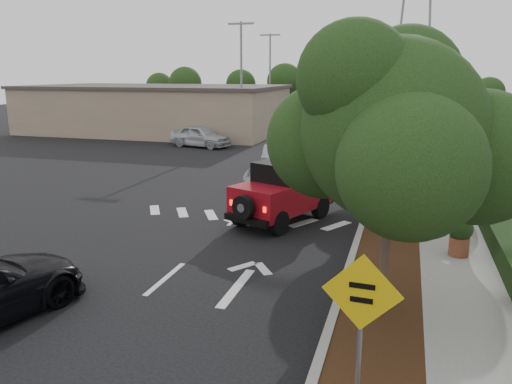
% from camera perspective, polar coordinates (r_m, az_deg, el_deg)
% --- Properties ---
extents(ground, '(120.00, 120.00, 0.00)m').
position_cam_1_polar(ground, '(13.65, -10.33, -9.72)').
color(ground, black).
rests_on(ground, ground).
extents(curb, '(0.20, 70.00, 0.15)m').
position_cam_1_polar(curb, '(23.73, 13.30, 0.37)').
color(curb, '#9E9B93').
rests_on(curb, ground).
extents(planting_strip, '(1.80, 70.00, 0.12)m').
position_cam_1_polar(planting_strip, '(23.70, 15.70, 0.17)').
color(planting_strip, black).
rests_on(planting_strip, ground).
extents(sidewalk, '(2.00, 70.00, 0.12)m').
position_cam_1_polar(sidewalk, '(23.76, 20.28, -0.14)').
color(sidewalk, gray).
rests_on(sidewalk, ground).
extents(hedge, '(0.80, 70.00, 0.80)m').
position_cam_1_polar(hedge, '(23.82, 23.70, 0.42)').
color(hedge, black).
rests_on(hedge, ground).
extents(commercial_building, '(22.00, 12.00, 4.00)m').
position_cam_1_polar(commercial_building, '(46.68, -11.34, 9.20)').
color(commercial_building, gray).
rests_on(commercial_building, ground).
extents(transmission_tower, '(7.00, 4.00, 28.00)m').
position_cam_1_polar(transmission_tower, '(59.35, 17.01, 7.82)').
color(transmission_tower, slate).
rests_on(transmission_tower, ground).
extents(street_tree_near, '(3.80, 3.80, 5.92)m').
position_cam_1_polar(street_tree_near, '(11.88, 14.06, -13.62)').
color(street_tree_near, black).
rests_on(street_tree_near, ground).
extents(street_tree_mid, '(3.20, 3.20, 5.32)m').
position_cam_1_polar(street_tree_mid, '(18.40, 15.24, -3.82)').
color(street_tree_mid, black).
rests_on(street_tree_mid, ground).
extents(street_tree_far, '(3.40, 3.40, 5.62)m').
position_cam_1_polar(street_tree_far, '(24.69, 15.76, 0.55)').
color(street_tree_far, black).
rests_on(street_tree_far, ground).
extents(light_pole_a, '(2.00, 0.22, 9.00)m').
position_cam_1_polar(light_pole_a, '(39.48, -1.64, 5.78)').
color(light_pole_a, slate).
rests_on(light_pole_a, ground).
extents(light_pole_b, '(2.00, 0.22, 9.00)m').
position_cam_1_polar(light_pole_b, '(51.17, 1.57, 7.57)').
color(light_pole_b, slate).
rests_on(light_pole_b, ground).
extents(red_jeep, '(3.24, 4.51, 2.20)m').
position_cam_1_polar(red_jeep, '(18.23, 3.38, 0.14)').
color(red_jeep, black).
rests_on(red_jeep, ground).
extents(silver_suv_ahead, '(4.06, 6.06, 1.55)m').
position_cam_1_polar(silver_suv_ahead, '(24.02, 3.88, 2.56)').
color(silver_suv_ahead, '#9EA0A5').
rests_on(silver_suv_ahead, ground).
extents(silver_sedan_oncoming, '(2.19, 4.44, 1.40)m').
position_cam_1_polar(silver_sedan_oncoming, '(28.37, 2.55, 4.13)').
color(silver_sedan_oncoming, '#94979B').
rests_on(silver_sedan_oncoming, ground).
extents(parked_suv, '(4.94, 2.90, 1.58)m').
position_cam_1_polar(parked_suv, '(36.79, -6.38, 6.37)').
color(parked_suv, '#B7BBC0').
rests_on(parked_suv, ground).
extents(speed_hump_sign, '(1.22, 0.12, 2.60)m').
position_cam_1_polar(speed_hump_sign, '(7.94, 11.91, -13.28)').
color(speed_hump_sign, slate).
rests_on(speed_hump_sign, ground).
extents(terracotta_planter, '(0.71, 0.71, 1.23)m').
position_cam_1_polar(terracotta_planter, '(15.63, 22.32, -4.28)').
color(terracotta_planter, brown).
rests_on(terracotta_planter, ground).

